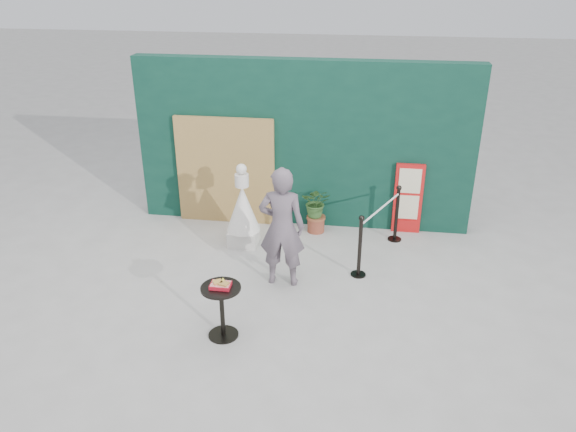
# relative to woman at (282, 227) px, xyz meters

# --- Properties ---
(ground) EXTENTS (60.00, 60.00, 0.00)m
(ground) POSITION_rel_woman_xyz_m (0.05, -0.93, -0.94)
(ground) COLOR #ADAAA5
(ground) RESTS_ON ground
(back_wall) EXTENTS (6.00, 0.30, 3.00)m
(back_wall) POSITION_rel_woman_xyz_m (0.05, 2.22, 0.56)
(back_wall) COLOR #0A2E24
(back_wall) RESTS_ON ground
(bamboo_fence) EXTENTS (1.80, 0.08, 2.00)m
(bamboo_fence) POSITION_rel_woman_xyz_m (-1.35, 2.01, 0.06)
(bamboo_fence) COLOR tan
(bamboo_fence) RESTS_ON ground
(woman) EXTENTS (0.68, 0.45, 1.88)m
(woman) POSITION_rel_woman_xyz_m (0.00, 0.00, 0.00)
(woman) COLOR #645661
(woman) RESTS_ON ground
(menu_board) EXTENTS (0.50, 0.07, 1.30)m
(menu_board) POSITION_rel_woman_xyz_m (1.95, 2.02, -0.29)
(menu_board) COLOR red
(menu_board) RESTS_ON ground
(statue) EXTENTS (0.57, 0.57, 1.47)m
(statue) POSITION_rel_woman_xyz_m (-0.85, 1.16, -0.34)
(statue) COLOR silver
(statue) RESTS_ON ground
(cafe_table) EXTENTS (0.52, 0.52, 0.75)m
(cafe_table) POSITION_rel_woman_xyz_m (-0.57, -1.43, -0.44)
(cafe_table) COLOR black
(cafe_table) RESTS_ON ground
(food_basket) EXTENTS (0.26, 0.19, 0.11)m
(food_basket) POSITION_rel_woman_xyz_m (-0.57, -1.43, -0.15)
(food_basket) COLOR red
(food_basket) RESTS_ON cafe_table
(planter) EXTENTS (0.51, 0.44, 0.86)m
(planter) POSITION_rel_woman_xyz_m (0.34, 1.80, -0.44)
(planter) COLOR brown
(planter) RESTS_ON ground
(stanchion_barrier) EXTENTS (0.84, 1.54, 1.03)m
(stanchion_barrier) POSITION_rel_woman_xyz_m (1.46, 1.02, -0.44)
(stanchion_barrier) COLOR black
(stanchion_barrier) RESTS_ON ground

